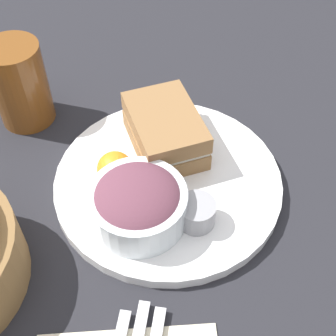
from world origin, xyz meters
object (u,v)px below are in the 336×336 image
(plate, at_px, (168,182))
(sandwich, at_px, (162,131))
(drink_glass, at_px, (20,84))
(dressing_cup, at_px, (197,213))
(salad_bowl, at_px, (138,203))

(plate, height_order, sandwich, sandwich)
(drink_glass, bearing_deg, sandwich, -114.60)
(sandwich, relative_size, drink_glass, 1.14)
(sandwich, distance_m, dressing_cup, 0.13)
(plate, height_order, dressing_cup, dressing_cup)
(sandwich, relative_size, dressing_cup, 3.09)
(plate, relative_size, salad_bowl, 2.53)
(sandwich, xyz_separation_m, salad_bowl, (-0.12, 0.03, 0.00))
(salad_bowl, bearing_deg, plate, -33.72)
(sandwich, height_order, salad_bowl, salad_bowl)
(salad_bowl, xyz_separation_m, dressing_cup, (-0.01, -0.07, -0.01))
(plate, relative_size, sandwich, 2.10)
(sandwich, bearing_deg, plate, -175.91)
(sandwich, xyz_separation_m, drink_glass, (0.09, 0.19, 0.02))
(salad_bowl, bearing_deg, drink_glass, 37.81)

